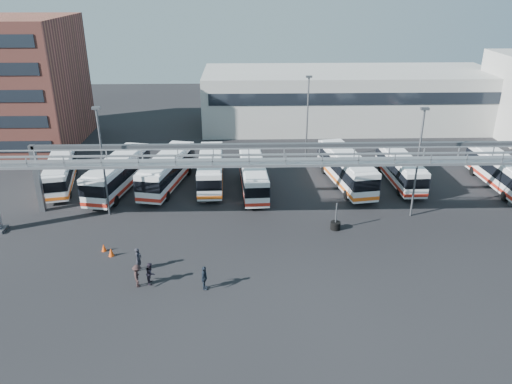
{
  "coord_description": "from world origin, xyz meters",
  "views": [
    {
      "loc": [
        -3.48,
        -34.22,
        20.4
      ],
      "look_at": [
        -2.39,
        6.0,
        2.99
      ],
      "focal_mm": 35.0,
      "sensor_mm": 36.0,
      "label": 1
    }
  ],
  "objects_px": {
    "bus_0": "(61,171)",
    "cone_left": "(104,248)",
    "light_pole_mid": "(418,157)",
    "bus_6": "(346,168)",
    "bus_4": "(253,176)",
    "pedestrian_b": "(150,273)",
    "bus_3": "(211,169)",
    "bus_7": "(400,168)",
    "tire_stack": "(335,225)",
    "pedestrian_d": "(204,278)",
    "bus_2": "(167,170)",
    "pedestrian_c": "(137,276)",
    "light_pole_left": "(102,156)",
    "cone_right": "(111,252)",
    "bus_1": "(118,173)",
    "bus_9": "(500,171)",
    "pedestrian_a": "(138,259)",
    "light_pole_back": "(307,115)"
  },
  "relations": [
    {
      "from": "light_pole_mid",
      "to": "bus_2",
      "type": "bearing_deg",
      "value": 161.84
    },
    {
      "from": "bus_6",
      "to": "bus_4",
      "type": "bearing_deg",
      "value": 178.79
    },
    {
      "from": "light_pole_mid",
      "to": "bus_9",
      "type": "distance_m",
      "value": 13.64
    },
    {
      "from": "pedestrian_c",
      "to": "cone_left",
      "type": "xyz_separation_m",
      "value": [
        -3.73,
        5.1,
        -0.56
      ]
    },
    {
      "from": "light_pole_left",
      "to": "bus_4",
      "type": "xyz_separation_m",
      "value": [
        13.53,
        5.15,
        -4.01
      ]
    },
    {
      "from": "bus_4",
      "to": "bus_9",
      "type": "bearing_deg",
      "value": -2.23
    },
    {
      "from": "tire_stack",
      "to": "pedestrian_b",
      "type": "bearing_deg",
      "value": -151.71
    },
    {
      "from": "bus_0",
      "to": "cone_left",
      "type": "bearing_deg",
      "value": -72.15
    },
    {
      "from": "light_pole_left",
      "to": "bus_7",
      "type": "xyz_separation_m",
      "value": [
        29.19,
        6.91,
        -3.99
      ]
    },
    {
      "from": "cone_right",
      "to": "pedestrian_c",
      "type": "bearing_deg",
      "value": -55.63
    },
    {
      "from": "bus_0",
      "to": "pedestrian_c",
      "type": "bearing_deg",
      "value": -70.27
    },
    {
      "from": "bus_2",
      "to": "tire_stack",
      "type": "distance_m",
      "value": 19.01
    },
    {
      "from": "bus_2",
      "to": "bus_6",
      "type": "distance_m",
      "value": 18.76
    },
    {
      "from": "bus_0",
      "to": "bus_3",
      "type": "relative_size",
      "value": 0.98
    },
    {
      "from": "light_pole_left",
      "to": "bus_3",
      "type": "xyz_separation_m",
      "value": [
        9.09,
        7.08,
        -3.94
      ]
    },
    {
      "from": "bus_0",
      "to": "cone_right",
      "type": "relative_size",
      "value": 15.05
    },
    {
      "from": "bus_7",
      "to": "pedestrian_d",
      "type": "bearing_deg",
      "value": -137.37
    },
    {
      "from": "bus_4",
      "to": "pedestrian_b",
      "type": "relative_size",
      "value": 6.28
    },
    {
      "from": "bus_2",
      "to": "pedestrian_b",
      "type": "height_order",
      "value": "bus_2"
    },
    {
      "from": "bus_6",
      "to": "bus_0",
      "type": "bearing_deg",
      "value": 170.02
    },
    {
      "from": "light_pole_back",
      "to": "pedestrian_a",
      "type": "relative_size",
      "value": 5.59
    },
    {
      "from": "bus_7",
      "to": "tire_stack",
      "type": "distance_m",
      "value": 13.6
    },
    {
      "from": "bus_2",
      "to": "cone_left",
      "type": "relative_size",
      "value": 18.45
    },
    {
      "from": "bus_0",
      "to": "pedestrian_a",
      "type": "xyz_separation_m",
      "value": [
        11.14,
        -16.54,
        -0.8
      ]
    },
    {
      "from": "bus_0",
      "to": "cone_left",
      "type": "distance_m",
      "value": 15.79
    },
    {
      "from": "bus_2",
      "to": "bus_6",
      "type": "bearing_deg",
      "value": 11.5
    },
    {
      "from": "bus_1",
      "to": "pedestrian_c",
      "type": "bearing_deg",
      "value": -62.3
    },
    {
      "from": "light_pole_left",
      "to": "bus_3",
      "type": "distance_m",
      "value": 12.18
    },
    {
      "from": "bus_6",
      "to": "bus_1",
      "type": "bearing_deg",
      "value": 172.54
    },
    {
      "from": "light_pole_left",
      "to": "cone_left",
      "type": "distance_m",
      "value": 8.76
    },
    {
      "from": "bus_7",
      "to": "tire_stack",
      "type": "relative_size",
      "value": 4.14
    },
    {
      "from": "bus_7",
      "to": "cone_left",
      "type": "height_order",
      "value": "bus_7"
    },
    {
      "from": "bus_4",
      "to": "cone_left",
      "type": "bearing_deg",
      "value": -139.16
    },
    {
      "from": "bus_3",
      "to": "pedestrian_b",
      "type": "xyz_separation_m",
      "value": [
        -3.33,
        -18.54,
        -0.97
      ]
    },
    {
      "from": "bus_2",
      "to": "pedestrian_c",
      "type": "xyz_separation_m",
      "value": [
        0.36,
        -18.57,
        -1.02
      ]
    },
    {
      "from": "light_pole_left",
      "to": "pedestrian_b",
      "type": "height_order",
      "value": "light_pole_left"
    },
    {
      "from": "bus_3",
      "to": "cone_left",
      "type": "xyz_separation_m",
      "value": [
        -7.9,
        -13.86,
        -1.48
      ]
    },
    {
      "from": "light_pole_mid",
      "to": "bus_6",
      "type": "bearing_deg",
      "value": 121.87
    },
    {
      "from": "bus_9",
      "to": "cone_left",
      "type": "height_order",
      "value": "bus_9"
    },
    {
      "from": "cone_left",
      "to": "bus_6",
      "type": "bearing_deg",
      "value": 31.03
    },
    {
      "from": "light_pole_left",
      "to": "pedestrian_d",
      "type": "height_order",
      "value": "light_pole_left"
    },
    {
      "from": "bus_4",
      "to": "tire_stack",
      "type": "relative_size",
      "value": 4.13
    },
    {
      "from": "pedestrian_a",
      "to": "cone_right",
      "type": "bearing_deg",
      "value": 63.05
    },
    {
      "from": "bus_1",
      "to": "cone_right",
      "type": "relative_size",
      "value": 16.91
    },
    {
      "from": "light_pole_left",
      "to": "light_pole_back",
      "type": "bearing_deg",
      "value": 34.99
    },
    {
      "from": "light_pole_back",
      "to": "bus_6",
      "type": "distance_m",
      "value": 9.01
    },
    {
      "from": "pedestrian_b",
      "to": "pedestrian_a",
      "type": "bearing_deg",
      "value": 29.82
    },
    {
      "from": "bus_3",
      "to": "bus_6",
      "type": "xyz_separation_m",
      "value": [
        14.23,
        -0.55,
        0.15
      ]
    },
    {
      "from": "pedestrian_a",
      "to": "bus_7",
      "type": "bearing_deg",
      "value": -44.63
    },
    {
      "from": "light_pole_mid",
      "to": "cone_right",
      "type": "height_order",
      "value": "light_pole_mid"
    }
  ]
}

